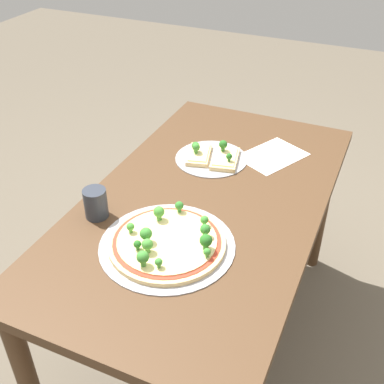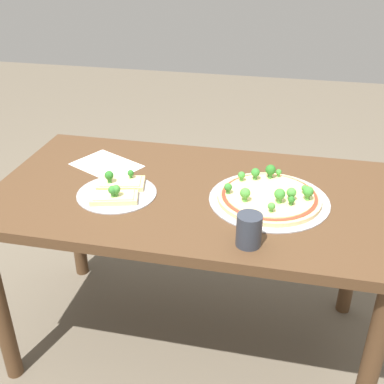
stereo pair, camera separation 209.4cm
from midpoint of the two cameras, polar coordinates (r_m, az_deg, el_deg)
name	(u,v)px [view 2 (the right image)]	position (r m, az deg, el deg)	size (l,w,h in m)	color
ground_plane	(192,338)	(1.79, -26.27, -36.41)	(8.00, 8.00, 0.00)	brown
dining_table	(192,213)	(1.30, -32.59, -24.22)	(1.36, 0.75, 0.70)	#4C331E
pizza_tray_whole	(269,196)	(1.08, -23.26, -26.12)	(0.40, 0.40, 0.07)	#A3A3A8
pizza_tray_slice	(117,190)	(1.36, -43.73, -19.40)	(0.27, 0.27, 0.07)	#A3A3A8
drinking_cup	(249,230)	(0.99, -36.16, -35.00)	(0.07, 0.07, 0.10)	#2D333D
paper_menu	(107,165)	(1.52, -40.45, -13.60)	(0.24, 0.17, 0.00)	white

